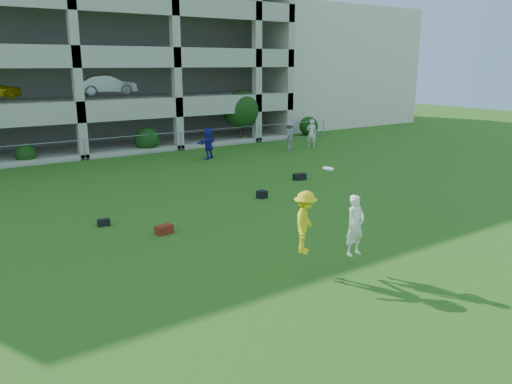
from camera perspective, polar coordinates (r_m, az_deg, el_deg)
ground at (r=13.37m, az=4.00°, el=-9.05°), size 100.00×100.00×0.00m
stucco_building at (r=48.50m, az=5.20°, el=14.01°), size 16.00×14.00×10.00m
bystander_d at (r=28.88m, az=-5.47°, el=5.58°), size 1.73×1.29×1.81m
bystander_e at (r=33.09m, az=6.36°, el=6.70°), size 0.78×0.78×1.83m
bystander_f at (r=31.70m, az=3.78°, el=6.45°), size 1.38×1.16×1.85m
bag_red_a at (r=16.39m, az=-10.46°, el=-4.24°), size 0.60×0.40×0.28m
bag_black_b at (r=17.69m, az=-17.01°, el=-3.35°), size 0.43×0.30×0.22m
crate_d at (r=20.36m, az=0.69°, el=-0.27°), size 0.41×0.41×0.30m
bag_black_e at (r=23.66m, az=5.00°, el=1.76°), size 0.65×0.44×0.30m
frisbee_contest at (r=12.95m, az=7.09°, el=-3.54°), size 1.97×1.51×2.29m
parking_garage at (r=38.09m, az=-23.33°, el=14.36°), size 30.00×14.00×12.00m
fence at (r=29.98m, az=-19.00°, el=4.62°), size 36.06×0.06×1.20m
shrub_row at (r=31.98m, az=-11.50°, el=7.31°), size 34.38×2.52×3.50m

